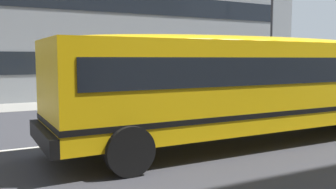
% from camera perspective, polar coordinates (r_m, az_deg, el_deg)
% --- Properties ---
extents(ground_plane, '(400.00, 400.00, 0.00)m').
position_cam_1_polar(ground_plane, '(10.49, -0.65, -6.16)').
color(ground_plane, '#38383D').
extents(sidewalk_far, '(120.00, 3.00, 0.01)m').
position_cam_1_polar(sidewalk_far, '(18.08, -12.36, -1.31)').
color(sidewalk_far, gray).
rests_on(sidewalk_far, ground_plane).
extents(lane_centreline, '(110.00, 0.16, 0.01)m').
position_cam_1_polar(lane_centreline, '(10.49, -0.65, -6.14)').
color(lane_centreline, silver).
rests_on(lane_centreline, ground_plane).
extents(school_bus, '(12.04, 2.85, 2.69)m').
position_cam_1_polar(school_bus, '(9.81, 14.20, 2.27)').
color(school_bus, yellow).
rests_on(school_bus, ground_plane).
extents(parked_car_beige_by_lamppost, '(3.99, 2.06, 1.64)m').
position_cam_1_polar(parked_car_beige_by_lamppost, '(23.90, 24.13, 2.00)').
color(parked_car_beige_by_lamppost, '#C1B28E').
rests_on(parked_car_beige_by_lamppost, ground_plane).
extents(street_lamp, '(0.44, 0.44, 6.80)m').
position_cam_1_polar(street_lamp, '(22.83, 15.79, 10.85)').
color(street_lamp, '#38383D').
rests_on(street_lamp, ground_plane).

